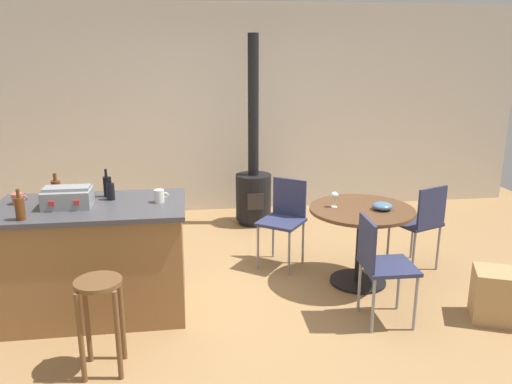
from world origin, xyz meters
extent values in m
plane|color=#A37A4C|center=(0.00, 0.00, 0.00)|extent=(8.80, 8.80, 0.00)
cube|color=beige|center=(0.00, 2.66, 1.35)|extent=(8.00, 0.10, 2.70)
cube|color=olive|center=(-1.34, -0.10, 0.45)|extent=(1.44, 0.77, 0.90)
cube|color=#424247|center=(-1.34, -0.10, 0.92)|extent=(1.50, 0.83, 0.04)
cylinder|color=brown|center=(-1.06, -0.83, 0.32)|extent=(0.04, 0.04, 0.64)
cylinder|color=brown|center=(-1.29, -0.83, 0.32)|extent=(0.04, 0.04, 0.64)
cylinder|color=brown|center=(-1.29, -1.06, 0.32)|extent=(0.04, 0.04, 0.64)
cylinder|color=brown|center=(-1.06, -1.06, 0.32)|extent=(0.04, 0.04, 0.64)
cylinder|color=brown|center=(-1.17, -0.94, 0.66)|extent=(0.31, 0.31, 0.03)
cylinder|color=black|center=(1.00, 0.14, 0.01)|extent=(0.52, 0.52, 0.02)
cylinder|color=black|center=(1.00, 0.14, 0.35)|extent=(0.07, 0.07, 0.71)
cylinder|color=brown|center=(1.00, 0.14, 0.72)|extent=(0.95, 0.95, 0.03)
cube|color=navy|center=(0.34, 0.62, 0.47)|extent=(0.56, 0.56, 0.03)
cube|color=navy|center=(0.45, 0.77, 0.67)|extent=(0.30, 0.23, 0.40)
cylinder|color=gray|center=(0.58, 0.66, 0.23)|extent=(0.02, 0.02, 0.45)
cylinder|color=gray|center=(0.31, 0.86, 0.23)|extent=(0.02, 0.02, 0.45)
cylinder|color=gray|center=(0.10, 0.58, 0.23)|extent=(0.02, 0.02, 0.45)
cylinder|color=gray|center=(0.38, 0.38, 0.23)|extent=(0.02, 0.02, 0.45)
cube|color=navy|center=(0.98, -0.57, 0.48)|extent=(0.41, 0.41, 0.03)
cube|color=navy|center=(0.79, -0.57, 0.68)|extent=(0.03, 0.36, 0.40)
cylinder|color=gray|center=(0.82, -0.40, 0.23)|extent=(0.02, 0.02, 0.46)
cylinder|color=gray|center=(0.81, -0.74, 0.23)|extent=(0.02, 0.02, 0.46)
cylinder|color=gray|center=(1.15, -0.74, 0.23)|extent=(0.02, 0.02, 0.46)
cylinder|color=gray|center=(1.16, -0.40, 0.23)|extent=(0.02, 0.02, 0.46)
cube|color=navy|center=(1.65, 0.41, 0.48)|extent=(0.52, 0.52, 0.03)
cube|color=navy|center=(1.72, 0.23, 0.68)|extent=(0.34, 0.16, 0.40)
cylinder|color=gray|center=(1.55, 0.19, 0.23)|extent=(0.02, 0.02, 0.46)
cylinder|color=gray|center=(1.87, 0.32, 0.23)|extent=(0.02, 0.02, 0.46)
cylinder|color=gray|center=(1.74, 0.63, 0.23)|extent=(0.02, 0.02, 0.46)
cylinder|color=gray|center=(1.43, 0.50, 0.23)|extent=(0.02, 0.02, 0.46)
cylinder|color=black|center=(0.25, 1.98, 0.03)|extent=(0.37, 0.37, 0.06)
cylinder|color=black|center=(0.25, 1.98, 0.34)|extent=(0.44, 0.44, 0.57)
cube|color=#2D2826|center=(0.25, 1.76, 0.34)|extent=(0.20, 0.02, 0.20)
cylinder|color=black|center=(0.25, 1.98, 1.47)|extent=(0.13, 0.13, 1.68)
cube|color=gray|center=(-1.50, -0.12, 1.01)|extent=(0.37, 0.26, 0.14)
cube|color=gray|center=(-1.50, -0.12, 1.09)|extent=(0.35, 0.15, 0.02)
cube|color=red|center=(-1.59, -0.25, 1.01)|extent=(0.04, 0.01, 0.04)
cube|color=red|center=(-1.41, -0.25, 1.01)|extent=(0.04, 0.01, 0.04)
cylinder|color=black|center=(-1.23, 0.13, 1.02)|extent=(0.06, 0.06, 0.17)
cylinder|color=black|center=(-1.23, 0.13, 1.14)|extent=(0.02, 0.02, 0.07)
cylinder|color=black|center=(-1.19, 0.04, 1.01)|extent=(0.07, 0.07, 0.14)
cylinder|color=black|center=(-1.19, 0.04, 1.10)|extent=(0.02, 0.02, 0.05)
cylinder|color=#603314|center=(-1.63, 0.08, 1.02)|extent=(0.07, 0.07, 0.16)
cylinder|color=#603314|center=(-1.63, 0.08, 1.13)|extent=(0.03, 0.03, 0.06)
cylinder|color=#603314|center=(-1.77, -0.40, 1.02)|extent=(0.07, 0.07, 0.17)
cylinder|color=#603314|center=(-1.77, -0.40, 1.14)|extent=(0.03, 0.03, 0.06)
cylinder|color=#DB6651|center=(-1.92, 0.01, 0.98)|extent=(0.08, 0.08, 0.09)
torus|color=#DB6651|center=(-1.86, 0.01, 0.98)|extent=(0.05, 0.01, 0.05)
cylinder|color=white|center=(-0.80, -0.10, 0.99)|extent=(0.08, 0.08, 0.10)
torus|color=white|center=(-0.74, -0.10, 0.99)|extent=(0.05, 0.01, 0.05)
cylinder|color=silver|center=(0.76, 0.21, 0.74)|extent=(0.06, 0.06, 0.00)
cylinder|color=silver|center=(0.76, 0.21, 0.78)|extent=(0.01, 0.01, 0.08)
ellipsoid|color=silver|center=(0.76, 0.21, 0.85)|extent=(0.07, 0.07, 0.06)
ellipsoid|color=#4C7099|center=(1.16, 0.07, 0.77)|extent=(0.18, 0.18, 0.07)
cube|color=tan|center=(1.92, -0.70, 0.21)|extent=(0.56, 0.48, 0.42)
camera|label=1|loc=(-0.57, -4.15, 2.14)|focal=36.17mm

